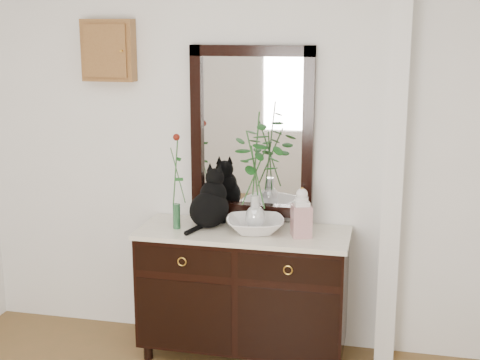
% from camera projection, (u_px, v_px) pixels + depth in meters
% --- Properties ---
extents(wall_back, '(3.60, 0.04, 2.70)m').
position_uv_depth(wall_back, '(237.00, 145.00, 4.34)').
color(wall_back, white).
rests_on(wall_back, ground).
extents(pilaster, '(0.12, 0.20, 2.70)m').
position_uv_depth(pilaster, '(394.00, 154.00, 4.05)').
color(pilaster, white).
rests_on(pilaster, ground).
extents(sideboard, '(1.33, 0.52, 0.82)m').
position_uv_depth(sideboard, '(243.00, 287.00, 4.28)').
color(sideboard, black).
rests_on(sideboard, ground).
extents(wall_mirror, '(0.80, 0.06, 1.10)m').
position_uv_depth(wall_mirror, '(252.00, 132.00, 4.29)').
color(wall_mirror, black).
rests_on(wall_mirror, wall_back).
extents(key_cabinet, '(0.35, 0.10, 0.40)m').
position_uv_depth(key_cabinet, '(109.00, 50.00, 4.35)').
color(key_cabinet, brown).
rests_on(key_cabinet, wall_back).
extents(cat, '(0.34, 0.39, 0.38)m').
position_uv_depth(cat, '(209.00, 198.00, 4.25)').
color(cat, black).
rests_on(cat, sideboard).
extents(lotus_bowl, '(0.44, 0.44, 0.09)m').
position_uv_depth(lotus_bowl, '(255.00, 225.00, 4.16)').
color(lotus_bowl, white).
rests_on(lotus_bowl, sideboard).
extents(vase_branches, '(0.42, 0.42, 0.75)m').
position_uv_depth(vase_branches, '(255.00, 170.00, 4.08)').
color(vase_branches, silver).
rests_on(vase_branches, lotus_bowl).
extents(bud_vase_rose, '(0.09, 0.09, 0.62)m').
position_uv_depth(bud_vase_rose, '(176.00, 181.00, 4.18)').
color(bud_vase_rose, '#295C37').
rests_on(bud_vase_rose, sideboard).
extents(ginger_jar, '(0.15, 0.15, 0.31)m').
position_uv_depth(ginger_jar, '(301.00, 212.00, 4.05)').
color(ginger_jar, white).
rests_on(ginger_jar, sideboard).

